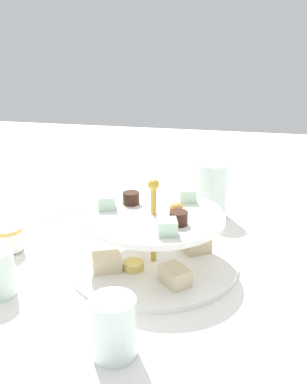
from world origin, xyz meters
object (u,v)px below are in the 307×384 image
butter_knife_right (79,209)px  water_glass_mid_back (113,327)px  teacup_with_saucer (8,240)px  water_glass_tall_right (213,190)px  tiered_serving_stand (153,243)px

butter_knife_right → water_glass_mid_back: 0.52m
water_glass_mid_back → teacup_with_saucer: bearing=-129.9°
water_glass_tall_right → butter_knife_right: (0.03, -0.31, -0.06)m
water_glass_tall_right → butter_knife_right: bearing=-83.8°
tiered_serving_stand → water_glass_mid_back: bearing=-0.2°
tiered_serving_stand → butter_knife_right: 0.32m
water_glass_tall_right → butter_knife_right: 0.31m
water_glass_tall_right → butter_knife_right: water_glass_tall_right is taller
teacup_with_saucer → water_glass_mid_back: (0.23, 0.28, 0.02)m
teacup_with_saucer → butter_knife_right: teacup_with_saucer is taller
water_glass_tall_right → teacup_with_saucer: 0.45m
tiered_serving_stand → teacup_with_saucer: tiered_serving_stand is taller
water_glass_tall_right → water_glass_mid_back: water_glass_tall_right is taller
tiered_serving_stand → butter_knife_right: bearing=-134.4°
teacup_with_saucer → butter_knife_right: bearing=166.8°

